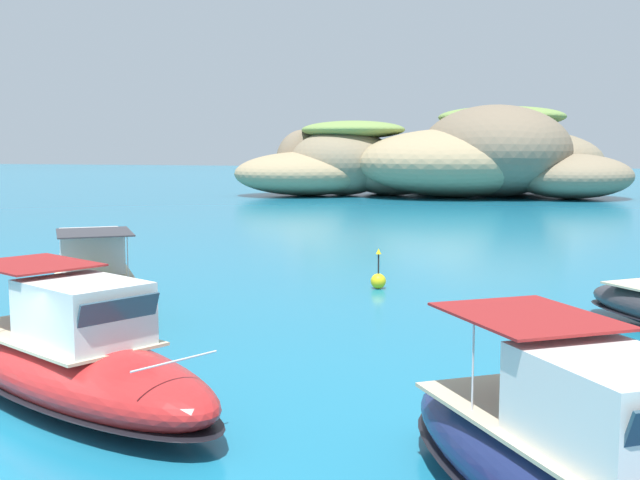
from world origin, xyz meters
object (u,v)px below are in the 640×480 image
Objects in this scene: channel_buoy at (378,280)px; islet_small at (343,166)px; motorboat_red at (75,363)px; motorboat_navy at (590,477)px; motorboat_yellow at (93,288)px; islet_large at (482,159)px.

islet_small is at bearing 107.13° from channel_buoy.
motorboat_navy is at bearing -15.32° from motorboat_red.
motorboat_navy is 5.74× the size of channel_buoy.
islet_small is 2.91× the size of motorboat_red.
motorboat_yellow is 17.24m from motorboat_navy.
islet_small is at bearing 98.92° from motorboat_yellow.
islet_small reaches higher than motorboat_yellow.
motorboat_red is 14.85m from channel_buoy.
motorboat_yellow is at bearing 121.18° from motorboat_red.
channel_buoy is (-6.89, 17.23, -0.52)m from motorboat_navy.
motorboat_red is 6.06× the size of channel_buoy.
motorboat_yellow reaches higher than channel_buoy.
islet_small reaches higher than motorboat_navy.
islet_large is 3.97× the size of motorboat_navy.
channel_buoy is (16.95, -54.99, -2.87)m from islet_small.
motorboat_red is 1.06× the size of motorboat_navy.
islet_large is 22.78× the size of channel_buoy.
motorboat_red is at bearing -78.46° from islet_small.
islet_large is 78.27m from motorboat_navy.
motorboat_red is 9.99m from motorboat_navy.
channel_buoy is (2.61, -60.40, -3.61)m from islet_large.
motorboat_red is at bearing 164.68° from motorboat_navy.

